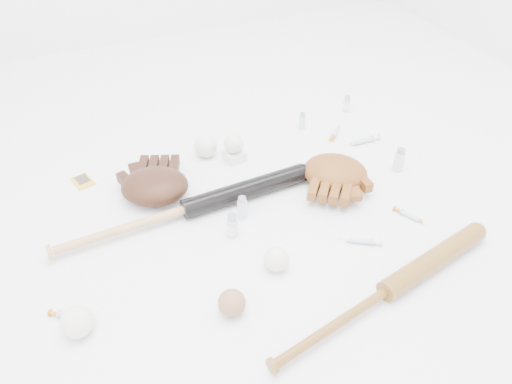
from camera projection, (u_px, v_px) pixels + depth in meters
name	position (u px, v px, depth m)	size (l,w,h in m)	color
bat_dark	(186.00, 209.00, 1.52)	(0.86, 0.06, 0.06)	black
bat_wood	(387.00, 291.00, 1.28)	(0.79, 0.06, 0.06)	brown
glove_dark	(155.00, 186.00, 1.58)	(0.26, 0.26, 0.09)	black
glove_tan	(335.00, 172.00, 1.64)	(0.25, 0.25, 0.09)	brown
trading_card	(83.00, 181.00, 1.67)	(0.06, 0.08, 0.00)	gold
pedestal	(234.00, 156.00, 1.76)	(0.07, 0.07, 0.04)	white
baseball_on_pedestal	(234.00, 143.00, 1.72)	(0.07, 0.07, 0.07)	white
baseball_left	(77.00, 322.00, 1.19)	(0.08, 0.08, 0.08)	white
baseball_upper	(206.00, 146.00, 1.76)	(0.08, 0.08, 0.08)	white
baseball_mid	(276.00, 259.00, 1.35)	(0.07, 0.07, 0.07)	white
baseball_aged	(232.00, 303.00, 1.24)	(0.07, 0.07, 0.07)	#946747
syringe_0	(71.00, 316.00, 1.24)	(0.14, 0.02, 0.02)	#ADBCC6
syringe_1	(361.00, 241.00, 1.44)	(0.14, 0.02, 0.02)	#ADBCC6
syringe_2	(336.00, 132.00, 1.89)	(0.14, 0.02, 0.02)	#ADBCC6
syringe_3	(410.00, 216.00, 1.53)	(0.13, 0.02, 0.02)	#ADBCC6
syringe_4	(363.00, 141.00, 1.84)	(0.17, 0.03, 0.02)	#ADBCC6
vial_0	(302.00, 121.00, 1.91)	(0.03, 0.03, 0.07)	silver
vial_1	(347.00, 104.00, 2.01)	(0.03, 0.03, 0.07)	silver
vial_2	(242.00, 207.00, 1.51)	(0.03, 0.03, 0.08)	silver
vial_3	(399.00, 160.00, 1.70)	(0.04, 0.04, 0.08)	silver
vial_4	(232.00, 225.00, 1.45)	(0.03, 0.03, 0.08)	silver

